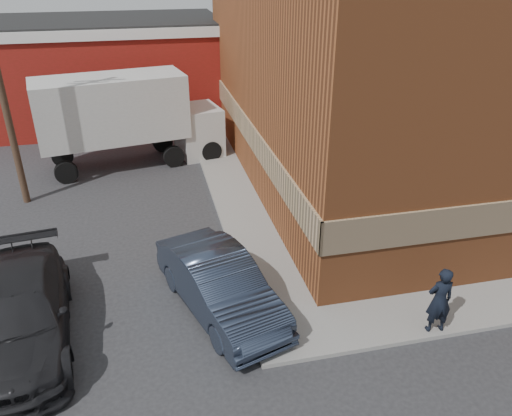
{
  "coord_description": "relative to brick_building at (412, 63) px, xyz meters",
  "views": [
    {
      "loc": [
        -2.59,
        -10.31,
        8.79
      ],
      "look_at": [
        0.47,
        3.08,
        1.75
      ],
      "focal_mm": 35.0,
      "sensor_mm": 36.0,
      "label": 1
    }
  ],
  "objects": [
    {
      "name": "sidewalk_west",
      "position": [
        -7.9,
        0.0,
        -4.62
      ],
      "size": [
        1.8,
        18.0,
        0.12
      ],
      "primitive_type": "cube",
      "color": "gray",
      "rests_on": "ground"
    },
    {
      "name": "sedan",
      "position": [
        -9.59,
        -8.36,
        -3.85
      ],
      "size": [
        3.22,
        5.33,
        1.66
      ],
      "primitive_type": "imported",
      "rotation": [
        0.0,
        0.0,
        0.31
      ],
      "color": "#2A3446",
      "rests_on": "ground"
    },
    {
      "name": "box_truck",
      "position": [
        -11.71,
        3.17,
        -2.32
      ],
      "size": [
        8.61,
        3.92,
        4.1
      ],
      "rotation": [
        0.0,
        0.0,
        0.18
      ],
      "color": "silver",
      "rests_on": "ground"
    },
    {
      "name": "suv_b",
      "position": [
        -14.6,
        -8.5,
        -3.85
      ],
      "size": [
        2.97,
        5.97,
        1.67
      ],
      "primitive_type": "imported",
      "rotation": [
        0.0,
        0.0,
        0.11
      ],
      "color": "black",
      "rests_on": "ground"
    },
    {
      "name": "brick_building",
      "position": [
        0.0,
        0.0,
        0.0
      ],
      "size": [
        14.25,
        18.25,
        9.36
      ],
      "color": "brown",
      "rests_on": "ground"
    },
    {
      "name": "man",
      "position": [
        -4.37,
        -10.55,
        -3.63
      ],
      "size": [
        0.71,
        0.49,
        1.87
      ],
      "primitive_type": "imported",
      "rotation": [
        0.0,
        0.0,
        3.08
      ],
      "color": "black",
      "rests_on": "sidewalk_south"
    },
    {
      "name": "warehouse",
      "position": [
        -14.5,
        11.0,
        -1.87
      ],
      "size": [
        16.3,
        8.3,
        5.6
      ],
      "color": "maroon",
      "rests_on": "ground"
    },
    {
      "name": "ground",
      "position": [
        -8.5,
        -9.0,
        -4.68
      ],
      "size": [
        90.0,
        90.0,
        0.0
      ],
      "primitive_type": "plane",
      "color": "#28282B",
      "rests_on": "ground"
    }
  ]
}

